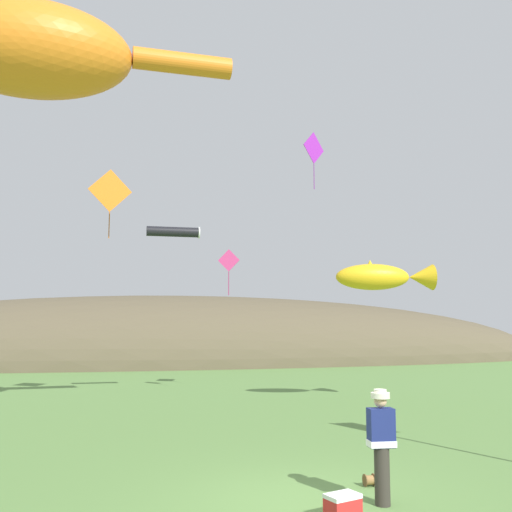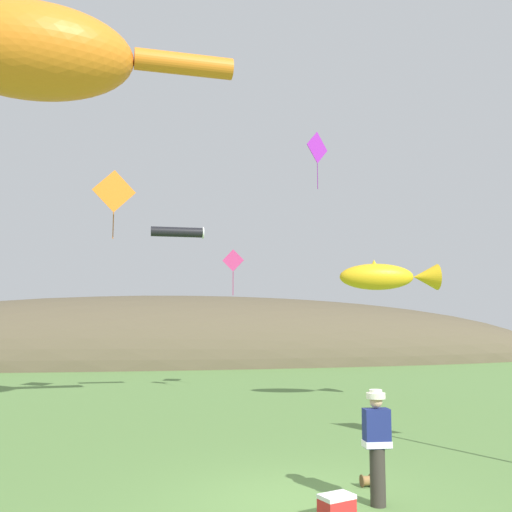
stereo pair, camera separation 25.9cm
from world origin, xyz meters
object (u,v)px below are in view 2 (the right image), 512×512
kite_spool (366,481)px  picnic_cooler (337,507)px  kite_fish_windsock (387,277)px  festival_attendant (377,443)px  kite_giant_cat (4,49)px  kite_diamond_violet (317,148)px  kite_diamond_pink (233,261)px  kite_tube_streamer (178,232)px  kite_diamond_orange (114,192)px

kite_spool → picnic_cooler: size_ratio=0.37×
kite_spool → kite_fish_windsock: kite_fish_windsock is taller
festival_attendant → kite_fish_windsock: (4.50, 9.57, 3.39)m
picnic_cooler → kite_giant_cat: (-6.48, 6.67, 9.59)m
kite_spool → kite_diamond_violet: bearing=77.8°
festival_attendant → kite_diamond_violet: 12.62m
picnic_cooler → kite_fish_windsock: bearing=62.0°
kite_fish_windsock → kite_diamond_pink: (-4.88, 3.08, 0.75)m
festival_attendant → kite_tube_streamer: (-2.50, 12.10, 5.11)m
kite_giant_cat → kite_diamond_orange: bearing=60.8°
kite_spool → kite_tube_streamer: bearing=103.7°
kite_tube_streamer → kite_diamond_pink: (2.12, 0.55, -0.97)m
kite_fish_windsock → kite_diamond_violet: (-2.41, 0.13, 4.42)m
kite_spool → kite_diamond_pink: size_ratio=0.12×
kite_giant_cat → kite_fish_windsock: bearing=15.9°
festival_attendant → kite_spool: festival_attendant is taller
kite_tube_streamer → kite_diamond_orange: size_ratio=0.82×
kite_fish_windsock → kite_diamond_pink: 5.82m
kite_diamond_pink → kite_diamond_orange: (-4.36, -1.85, 2.10)m
festival_attendant → kite_diamond_orange: bearing=113.7°
kite_diamond_violet → kite_fish_windsock: bearing=-3.1°
kite_diamond_violet → kite_diamond_pink: size_ratio=1.15×
festival_attendant → picnic_cooler: bearing=-150.6°
picnic_cooler → kite_spool: bearing=54.8°
festival_attendant → picnic_cooler: 1.23m
kite_diamond_violet → kite_diamond_pink: bearing=129.9°
kite_giant_cat → kite_diamond_violet: kite_giant_cat is taller
kite_spool → kite_tube_streamer: kite_tube_streamer is taller
kite_tube_streamer → kite_diamond_violet: (4.59, -2.41, 2.70)m
kite_giant_cat → kite_tube_streamer: kite_giant_cat is taller
kite_diamond_orange → picnic_cooler: bearing=-70.9°
picnic_cooler → kite_giant_cat: bearing=134.2°
kite_diamond_violet → festival_attendant: bearing=-102.2°
kite_giant_cat → kite_fish_windsock: kite_giant_cat is taller
kite_spool → kite_fish_windsock: size_ratio=0.06×
festival_attendant → kite_diamond_violet: (2.09, 9.70, 7.81)m
kite_diamond_orange → kite_giant_cat: bearing=-119.2°
kite_spool → kite_tube_streamer: (-2.70, 11.10, 5.96)m
picnic_cooler → kite_fish_windsock: size_ratio=0.16×
festival_attendant → kite_diamond_pink: bearing=91.7°
festival_attendant → kite_diamond_pink: 13.31m
kite_spool → kite_giant_cat: (-7.52, 5.20, 9.67)m
kite_giant_cat → kite_diamond_pink: (6.94, 6.45, -4.68)m
kite_diamond_violet → kite_diamond_pink: 5.32m
kite_tube_streamer → kite_diamond_pink: 2.39m
festival_attendant → kite_giant_cat: 13.03m
festival_attendant → kite_spool: (0.20, 1.00, -0.85)m
kite_spool → kite_diamond_orange: (-4.95, 9.80, 7.08)m
picnic_cooler → kite_diamond_pink: 14.02m
kite_diamond_pink → kite_tube_streamer: bearing=-165.5°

